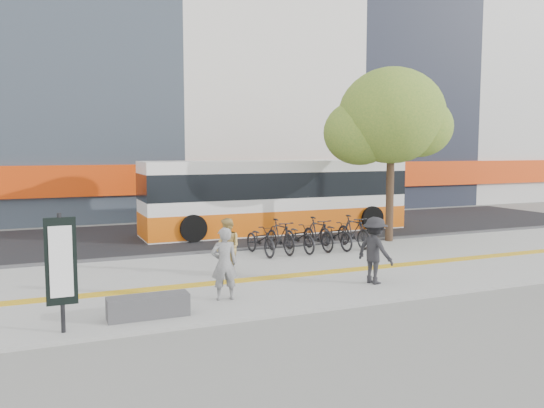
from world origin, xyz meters
name	(u,v)px	position (x,y,z in m)	size (l,w,h in m)	color
ground	(250,294)	(0.00, 0.00, 0.00)	(120.00, 120.00, 0.00)	slate
sidewalk	(229,278)	(0.00, 1.50, 0.04)	(40.00, 7.00, 0.08)	slate
tactile_strip	(236,281)	(0.00, 1.00, 0.09)	(40.00, 0.45, 0.01)	gold
street	(167,237)	(0.00, 9.00, 0.03)	(40.00, 8.00, 0.06)	black
curb	(194,254)	(0.00, 5.00, 0.07)	(40.00, 0.25, 0.14)	#343436
bench	(148,306)	(-2.60, -1.20, 0.30)	(1.60, 0.45, 0.45)	#343436
signboard	(61,263)	(-4.20, -1.51, 1.37)	(0.55, 0.10, 2.20)	black
street_tree	(389,118)	(7.18, 4.82, 4.51)	(4.40, 3.80, 6.31)	#321F16
bus	(277,198)	(4.39, 8.50, 1.42)	(10.86, 2.58, 2.89)	silver
bicycle_row	(308,236)	(3.55, 4.00, 0.60)	(4.14, 1.93, 1.09)	black
seated_woman	(224,264)	(-0.80, -0.54, 0.89)	(0.59, 0.39, 1.63)	black
pedestrian_tan	(228,247)	(0.04, 1.75, 0.84)	(0.74, 0.57, 1.52)	#AA8C4B
pedestrian_dark	(375,250)	(3.12, -0.55, 0.91)	(1.07, 0.62, 1.66)	black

